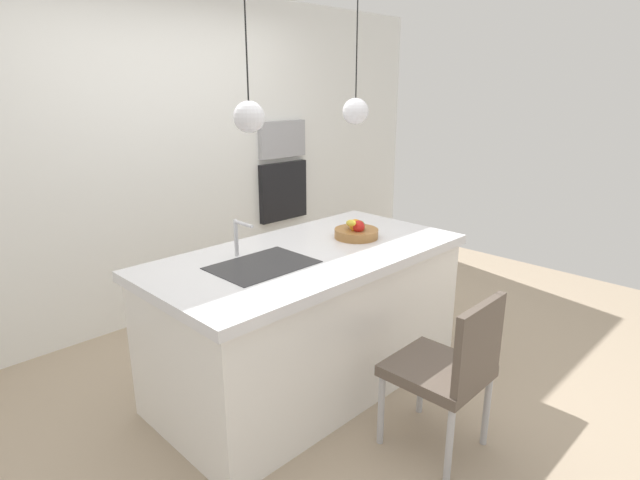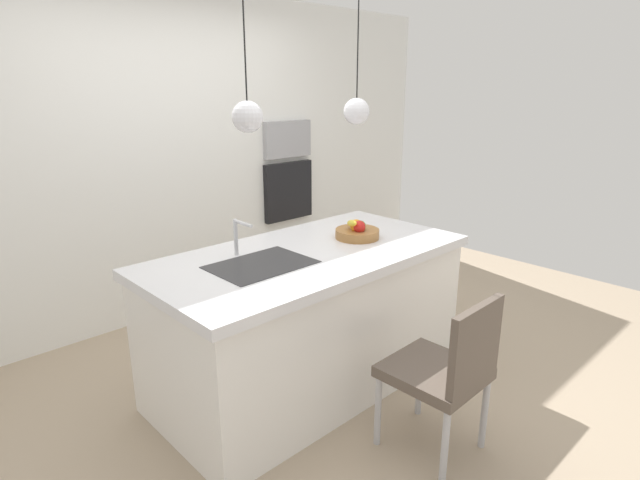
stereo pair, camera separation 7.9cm
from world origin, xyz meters
The scene contains 11 objects.
floor centered at (0.00, 0.00, 0.00)m, with size 6.60×6.60×0.00m, color tan.
back_wall centered at (0.00, 1.65, 1.30)m, with size 6.00×0.10×2.60m, color white.
kitchen_island centered at (0.00, 0.00, 0.45)m, with size 2.00×1.00×0.90m.
sink_basin centered at (-0.36, 0.00, 0.89)m, with size 0.56×0.40×0.02m, color #2D2D30.
faucet centered at (-0.36, 0.21, 1.04)m, with size 0.02×0.17×0.22m.
fruit_bowl centered at (0.42, -0.02, 0.94)m, with size 0.29×0.29×0.15m.
microwave centered at (1.17, 1.58, 1.38)m, with size 0.54×0.08×0.34m, color #9E9EA3.
oven centered at (1.17, 1.58, 0.88)m, with size 0.56×0.08×0.56m, color black.
chair_near centered at (0.04, -0.98, 0.50)m, with size 0.45×0.48×0.89m.
pendant_light_left centered at (-0.41, 0.00, 1.72)m, with size 0.16×0.16×0.76m.
pendant_light_right centered at (0.41, 0.00, 1.72)m, with size 0.16×0.16×0.76m.
Camera 1 is at (-2.05, -2.14, 1.87)m, focal length 28.69 mm.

